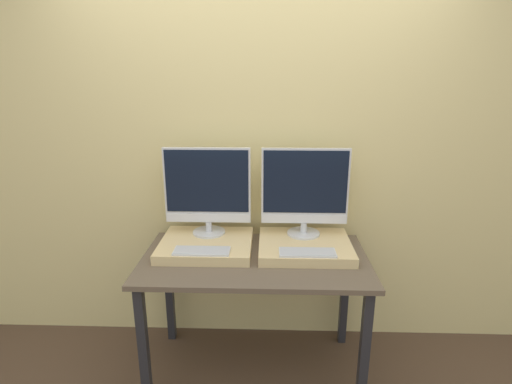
{
  "coord_description": "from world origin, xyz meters",
  "views": [
    {
      "loc": [
        0.08,
        -1.79,
        1.83
      ],
      "look_at": [
        0.0,
        0.58,
        1.13
      ],
      "focal_mm": 28.0,
      "sensor_mm": 36.0,
      "label": 1
    }
  ],
  "objects_px": {
    "monitor_left": "(207,189)",
    "keyboard_right": "(307,252)",
    "keyboard_left": "(202,251)",
    "monitor_right": "(305,190)"
  },
  "relations": [
    {
      "from": "keyboard_left",
      "to": "monitor_left",
      "type": "bearing_deg",
      "value": 90.0
    },
    {
      "from": "keyboard_left",
      "to": "keyboard_right",
      "type": "bearing_deg",
      "value": 0.0
    },
    {
      "from": "monitor_left",
      "to": "keyboard_left",
      "type": "xyz_separation_m",
      "value": [
        -0.0,
        -0.29,
        -0.28
      ]
    },
    {
      "from": "monitor_left",
      "to": "monitor_right",
      "type": "bearing_deg",
      "value": 0.0
    },
    {
      "from": "monitor_right",
      "to": "keyboard_left",
      "type": "bearing_deg",
      "value": -154.72
    },
    {
      "from": "keyboard_left",
      "to": "monitor_right",
      "type": "height_order",
      "value": "monitor_right"
    },
    {
      "from": "monitor_right",
      "to": "keyboard_right",
      "type": "distance_m",
      "value": 0.4
    },
    {
      "from": "monitor_left",
      "to": "keyboard_right",
      "type": "xyz_separation_m",
      "value": [
        0.6,
        -0.29,
        -0.28
      ]
    },
    {
      "from": "keyboard_left",
      "to": "keyboard_right",
      "type": "distance_m",
      "value": 0.6
    },
    {
      "from": "monitor_right",
      "to": "monitor_left",
      "type": "bearing_deg",
      "value": 180.0
    }
  ]
}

